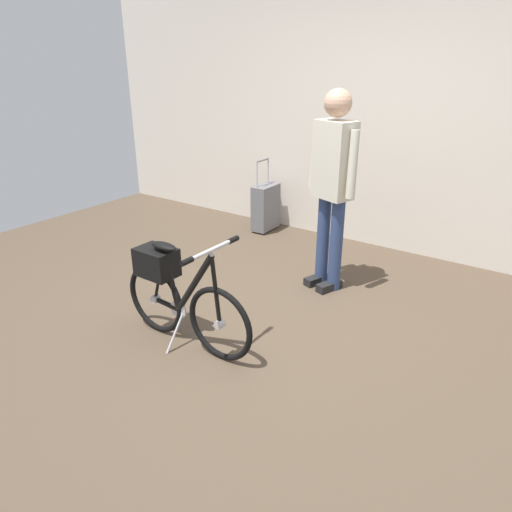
# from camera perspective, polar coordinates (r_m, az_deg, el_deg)

# --- Properties ---
(ground_plane) EXTENTS (7.49, 7.49, 0.00)m
(ground_plane) POSITION_cam_1_polar(r_m,az_deg,el_deg) (3.46, 0.11, -10.09)
(ground_plane) COLOR brown
(back_wall) EXTENTS (7.49, 0.10, 2.76)m
(back_wall) POSITION_cam_1_polar(r_m,az_deg,el_deg) (5.01, 16.15, 16.26)
(back_wall) COLOR silver
(back_wall) RESTS_ON ground_plane
(folding_bike_foreground) EXTENTS (1.13, 0.53, 0.80)m
(folding_bike_foreground) POSITION_cam_1_polar(r_m,az_deg,el_deg) (3.31, -9.53, -4.37)
(folding_bike_foreground) COLOR black
(folding_bike_foreground) RESTS_ON ground_plane
(visitor_near_wall) EXTENTS (0.51, 0.35, 1.67)m
(visitor_near_wall) POSITION_cam_1_polar(r_m,az_deg,el_deg) (3.95, 9.31, 9.05)
(visitor_near_wall) COLOR navy
(visitor_near_wall) RESTS_ON ground_plane
(rolling_suitcase) EXTENTS (0.19, 0.36, 0.83)m
(rolling_suitcase) POSITION_cam_1_polar(r_m,az_deg,el_deg) (5.50, 1.17, 5.95)
(rolling_suitcase) COLOR slate
(rolling_suitcase) RESTS_ON ground_plane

